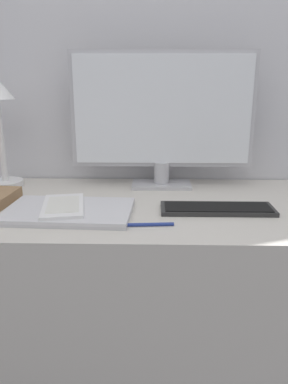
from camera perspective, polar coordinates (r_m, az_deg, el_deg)
wall_back at (r=1.39m, az=-0.86°, el=21.77°), size 3.60×0.05×2.40m
desk at (r=1.29m, az=-1.26°, el=-17.18°), size 1.12×0.58×0.72m
monitor at (r=1.26m, az=2.83°, el=11.51°), size 0.61×0.11×0.45m
keyboard at (r=1.08m, az=11.09°, el=-2.50°), size 0.32×0.10×0.01m
laptop at (r=1.06m, az=-11.35°, el=-2.88°), size 0.35×0.23×0.02m
ereader at (r=1.06m, az=-12.21°, el=-2.07°), size 0.14×0.21×0.01m
pen at (r=0.95m, az=0.10°, el=-4.99°), size 0.15×0.02×0.01m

